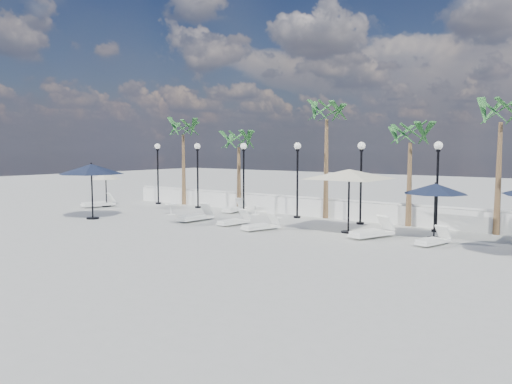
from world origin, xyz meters
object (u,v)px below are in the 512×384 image
Objects in this scene: lounger_6 at (433,240)px; parasol_navy_left at (91,169)px; parasol_navy_mid at (435,189)px; lounger_1 at (196,216)px; lounger_0 at (98,203)px; parasol_cream_small at (106,176)px; lounger_5 at (372,232)px; lounger_3 at (261,225)px; lounger_4 at (235,208)px; lounger_2 at (234,221)px; parasol_cream_sq_a at (349,170)px.

parasol_navy_left is (-15.87, -3.48, 2.29)m from lounger_6.
parasol_navy_left is 16.20m from parasol_navy_mid.
lounger_0 is at bearing 177.44° from lounger_1.
parasol_cream_small is (-0.01, 0.57, 1.60)m from lounger_0.
parasol_navy_left is (-13.45, -3.51, 2.24)m from lounger_5.
lounger_5 reaches higher than lounger_6.
lounger_5 is (4.60, 1.21, 0.04)m from lounger_3.
lounger_1 is at bearing -161.09° from lounger_6.
lounger_1 reaches higher than lounger_4.
lounger_6 is (7.01, 1.17, -0.01)m from lounger_3.
parasol_navy_left is at bearing -153.31° from lounger_6.
lounger_4 is at bearing -179.05° from lounger_6.
parasol_cream_small is at bearing -169.87° from lounger_4.
lounger_5 is 0.98× the size of parasol_cream_small.
lounger_6 is 0.79× the size of parasol_cream_small.
lounger_1 is 3.76m from lounger_4.
parasol_navy_left reaches higher than lounger_2.
lounger_0 is 16.35m from parasol_cream_sq_a.
lounger_2 is 7.85m from parasol_navy_left.
lounger_6 is 0.53× the size of parasol_navy_left.
parasol_cream_sq_a reaches higher than parasol_cream_small.
lounger_4 is 8.64m from parasol_cream_small.
lounger_2 is at bearing -160.80° from lounger_6.
parasol_cream_sq_a is (-1.32, 0.56, 2.41)m from lounger_5.
parasol_navy_left reaches higher than parasol_cream_small.
parasol_cream_sq_a is (5.13, 1.35, 2.45)m from lounger_2.
lounger_0 is 19.59m from parasol_navy_mid.
lounger_0 is at bearing -166.27° from lounger_3.
lounger_3 reaches higher than lounger_2.
lounger_0 is 1.70m from parasol_cream_small.
lounger_3 is (1.85, -0.42, 0.01)m from lounger_2.
lounger_1 is 0.63× the size of parasol_navy_left.
parasol_cream_small is at bearing 173.71° from lounger_1.
lounger_6 is at bearing -20.78° from lounger_4.
lounger_0 is 1.20× the size of lounger_2.
parasol_navy_left is 12.80m from parasol_cream_sq_a.
parasol_navy_mid is (19.43, 1.79, 1.71)m from lounger_0.
parasol_navy_mid is (10.73, 2.36, 1.71)m from lounger_1.
parasol_cream_small reaches higher than lounger_3.
lounger_0 reaches higher than lounger_2.
parasol_navy_mid reaches higher than lounger_2.
lounger_3 is 0.73× the size of parasol_navy_mid.
lounger_2 reaches higher than lounger_6.
lounger_3 is 4.76m from lounger_5.
lounger_0 reaches higher than lounger_4.
lounger_3 is 13.05m from parasol_cream_small.
lounger_2 is 0.54× the size of parasol_navy_left.
parasol_cream_small reaches higher than lounger_0.
parasol_cream_small is (-11.02, 1.01, 1.64)m from lounger_2.
lounger_2 is 0.95× the size of lounger_4.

